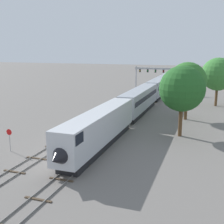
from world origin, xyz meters
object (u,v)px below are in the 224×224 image
at_px(trackside_tree_left, 182,89).
at_px(signal_gantry, 155,73).
at_px(stop_sign, 9,137).
at_px(trackside_tree_right, 187,81).
at_px(passenger_train, 166,82).
at_px(trackside_tree_mid, 218,74).

bearing_deg(trackside_tree_left, signal_gantry, 105.73).
xyz_separation_m(stop_sign, trackside_tree_right, (19.20, 24.27, 5.08)).
bearing_deg(trackside_tree_right, passenger_train, 104.47).
bearing_deg(passenger_train, signal_gantry, -113.55).
xyz_separation_m(trackside_tree_left, trackside_tree_right, (-0.15, 10.70, -0.05)).
height_order(signal_gantry, trackside_tree_right, trackside_tree_right).
bearing_deg(trackside_tree_mid, stop_sign, -121.85).
distance_m(passenger_train, signal_gantry, 6.38).
height_order(trackside_tree_left, trackside_tree_mid, trackside_tree_mid).
xyz_separation_m(signal_gantry, trackside_tree_right, (11.45, -30.49, 1.35)).
bearing_deg(signal_gantry, trackside_tree_right, -69.42).
distance_m(signal_gantry, trackside_tree_mid, 22.76).
height_order(stop_sign, trackside_tree_right, trackside_tree_right).
bearing_deg(signal_gantry, passenger_train, 66.45).
distance_m(trackside_tree_left, trackside_tree_right, 10.70).
xyz_separation_m(passenger_train, trackside_tree_right, (9.20, -35.66, 4.34)).
distance_m(passenger_train, trackside_tree_mid, 25.51).
xyz_separation_m(passenger_train, signal_gantry, (-2.25, -5.16, 2.99)).
relative_size(signal_gantry, trackside_tree_right, 1.17).
bearing_deg(stop_sign, passenger_train, 80.53).
bearing_deg(trackside_tree_right, stop_sign, -128.35).
bearing_deg(passenger_train, trackside_tree_right, -75.53).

